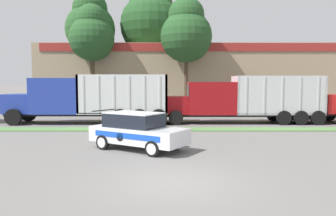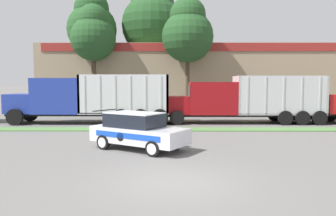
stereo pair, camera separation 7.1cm
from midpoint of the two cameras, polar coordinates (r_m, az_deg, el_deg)
The scene contains 15 objects.
ground_plane at distance 9.94m, azimuth 1.09°, elevation -12.87°, with size 600.00×600.00×0.00m, color slate.
grass_verge at distance 20.62m, azimuth 0.71°, elevation -3.73°, with size 120.00×1.51×0.06m, color #517F42.
centre_line_2 at distance 27.14m, azimuth -20.64°, elevation -2.11°, with size 2.40×0.14×0.01m, color yellow.
centre_line_3 at distance 25.71m, azimuth -9.32°, elevation -2.23°, with size 2.40×0.14×0.01m, color yellow.
centre_line_4 at distance 25.36m, azimuth 2.80°, elevation -2.27°, with size 2.40×0.14×0.01m, color yellow.
centre_line_5 at distance 26.16m, azimuth 14.71°, elevation -2.20°, with size 2.40×0.14×0.01m, color yellow.
centre_line_6 at distance 27.99m, azimuth 25.49°, elevation -2.06°, with size 2.40×0.14×0.01m, color yellow.
dump_truck_lead at distance 24.73m, azimuth -15.89°, elevation 1.39°, with size 11.74×2.78×3.52m.
dump_truck_mid at distance 24.34m, azimuth 10.76°, elevation 1.16°, with size 11.52×2.63×3.45m.
rally_car at distance 14.60m, azimuth -5.16°, elevation -3.91°, with size 4.61×3.81×1.67m.
store_building_backdrop at distance 38.83m, azimuth 4.20°, elevation 5.17°, with size 32.34×12.10×6.93m.
tree_behind_left at distance 32.72m, azimuth -12.83°, elevation 12.41°, with size 4.31×4.31×10.41m.
tree_behind_centre at distance 37.16m, azimuth -13.06°, elevation 13.98°, with size 5.31×5.31×12.69m.
tree_behind_right at distance 38.40m, azimuth -2.68°, elevation 15.24°, with size 6.96×6.96×14.69m.
tree_behind_far_right at distance 31.36m, azimuth 3.52°, elevation 13.16°, with size 4.83×4.83×10.87m.
Camera 2 is at (-0.09, -9.49, 2.95)m, focal length 35.00 mm.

